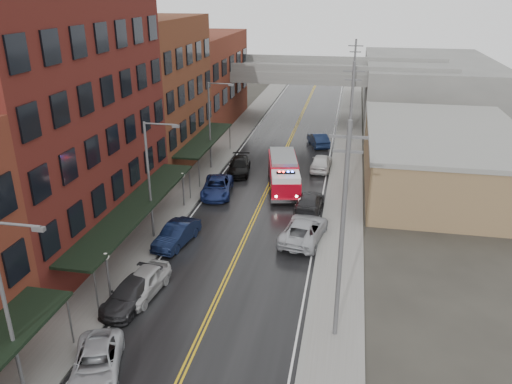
{
  "coord_description": "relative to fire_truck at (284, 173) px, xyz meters",
  "views": [
    {
      "loc": [
        7.2,
        -7.59,
        17.54
      ],
      "look_at": [
        0.46,
        27.29,
        3.0
      ],
      "focal_mm": 35.0,
      "sensor_mm": 36.0,
      "label": 1
    }
  ],
  "objects": [
    {
      "name": "road",
      "position": [
        -1.47,
        -5.63,
        -1.61
      ],
      "size": [
        11.0,
        160.0,
        0.02
      ],
      "primitive_type": "cube",
      "color": "black",
      "rests_on": "ground"
    },
    {
      "name": "sidewalk_left",
      "position": [
        -8.77,
        -5.63,
        -1.54
      ],
      "size": [
        3.0,
        160.0,
        0.15
      ],
      "primitive_type": "cube",
      "color": "slate",
      "rests_on": "ground"
    },
    {
      "name": "sidewalk_right",
      "position": [
        5.83,
        -5.63,
        -1.54
      ],
      "size": [
        3.0,
        160.0,
        0.15
      ],
      "primitive_type": "cube",
      "color": "slate",
      "rests_on": "ground"
    },
    {
      "name": "curb_left",
      "position": [
        -7.12,
        -5.63,
        -1.54
      ],
      "size": [
        0.3,
        160.0,
        0.15
      ],
      "primitive_type": "cube",
      "color": "gray",
      "rests_on": "ground"
    },
    {
      "name": "curb_right",
      "position": [
        4.18,
        -5.63,
        -1.54
      ],
      "size": [
        0.3,
        160.0,
        0.15
      ],
      "primitive_type": "cube",
      "color": "gray",
      "rests_on": "ground"
    },
    {
      "name": "brick_building_b",
      "position": [
        -14.77,
        -12.63,
        7.38
      ],
      "size": [
        9.0,
        20.0,
        18.0
      ],
      "primitive_type": "cube",
      "color": "#531616",
      "rests_on": "ground"
    },
    {
      "name": "brick_building_c",
      "position": [
        -14.77,
        4.87,
        5.88
      ],
      "size": [
        9.0,
        15.0,
        15.0
      ],
      "primitive_type": "cube",
      "color": "brown",
      "rests_on": "ground"
    },
    {
      "name": "brick_building_far",
      "position": [
        -14.77,
        22.37,
        4.38
      ],
      "size": [
        9.0,
        20.0,
        12.0
      ],
      "primitive_type": "cube",
      "color": "maroon",
      "rests_on": "ground"
    },
    {
      "name": "tan_building",
      "position": [
        14.53,
        4.37,
        0.88
      ],
      "size": [
        14.0,
        22.0,
        5.0
      ],
      "primitive_type": "cube",
      "color": "olive",
      "rests_on": "ground"
    },
    {
      "name": "right_far_block",
      "position": [
        16.53,
        34.37,
        2.38
      ],
      "size": [
        18.0,
        30.0,
        8.0
      ],
      "primitive_type": "cube",
      "color": "slate",
      "rests_on": "ground"
    },
    {
      "name": "awning_1",
      "position": [
        -8.96,
        -12.63,
        1.37
      ],
      "size": [
        2.6,
        18.0,
        3.09
      ],
      "color": "black",
      "rests_on": "ground"
    },
    {
      "name": "awning_2",
      "position": [
        -8.96,
        4.87,
        1.37
      ],
      "size": [
        2.6,
        13.0,
        3.09
      ],
      "color": "black",
      "rests_on": "ground"
    },
    {
      "name": "globe_lamp_1",
      "position": [
        -7.87,
        -19.63,
        0.7
      ],
      "size": [
        0.44,
        0.44,
        3.12
      ],
      "color": "#59595B",
      "rests_on": "ground"
    },
    {
      "name": "globe_lamp_2",
      "position": [
        -7.87,
        -5.63,
        0.7
      ],
      "size": [
        0.44,
        0.44,
        3.12
      ],
      "color": "#59595B",
      "rests_on": "ground"
    },
    {
      "name": "street_lamp_0",
      "position": [
        -8.02,
        -27.63,
        3.57
      ],
      "size": [
        2.64,
        0.22,
        9.0
      ],
      "color": "#59595B",
      "rests_on": "ground"
    },
    {
      "name": "street_lamp_1",
      "position": [
        -8.02,
        -11.63,
        3.57
      ],
      "size": [
        2.64,
        0.22,
        9.0
      ],
      "color": "#59595B",
      "rests_on": "ground"
    },
    {
      "name": "street_lamp_2",
      "position": [
        -8.02,
        4.37,
        3.57
      ],
      "size": [
        2.64,
        0.22,
        9.0
      ],
      "color": "#59595B",
      "rests_on": "ground"
    },
    {
      "name": "utility_pole_0",
      "position": [
        5.73,
        -20.63,
        4.69
      ],
      "size": [
        1.8,
        0.24,
        12.0
      ],
      "color": "#59595B",
      "rests_on": "ground"
    },
    {
      "name": "utility_pole_1",
      "position": [
        5.73,
        -0.63,
        4.69
      ],
      "size": [
        1.8,
        0.24,
        12.0
      ],
      "color": "#59595B",
      "rests_on": "ground"
    },
    {
      "name": "utility_pole_2",
      "position": [
        5.73,
        19.37,
        4.69
      ],
      "size": [
        1.8,
        0.24,
        12.0
      ],
      "color": "#59595B",
      "rests_on": "ground"
    },
    {
      "name": "overpass",
      "position": [
        -1.47,
        26.37,
        4.37
      ],
      "size": [
        40.0,
        10.0,
        7.5
      ],
      "color": "slate",
      "rests_on": "ground"
    },
    {
      "name": "fire_truck",
      "position": [
        0.0,
        0.0,
        0.0
      ],
      "size": [
        4.52,
        8.52,
        2.98
      ],
      "rotation": [
        0.0,
        0.0,
        0.2
      ],
      "color": "#AD0818",
      "rests_on": "ground"
    },
    {
      "name": "parked_car_left_2",
      "position": [
        -5.52,
        -25.83,
        -0.94
      ],
      "size": [
        3.78,
        5.37,
        1.36
      ],
      "primitive_type": "imported",
      "rotation": [
        0.0,
        0.0,
        0.34
      ],
      "color": "#B0B3B9",
      "rests_on": "ground"
    },
    {
      "name": "parked_car_left_3",
      "position": [
        -6.35,
        -19.93,
        -0.9
      ],
      "size": [
        2.64,
        5.16,
        1.43
      ],
      "primitive_type": "imported",
      "rotation": [
        0.0,
        0.0,
        -0.13
      ],
      "color": "#27272A",
      "rests_on": "ground"
    },
    {
      "name": "parked_car_left_4",
      "position": [
        -6.02,
        -18.83,
        -0.82
      ],
      "size": [
        2.37,
        4.86,
        1.6
      ],
      "primitive_type": "imported",
      "rotation": [
        0.0,
        0.0,
        -0.11
      ],
      "color": "#B5B5B5",
      "rests_on": "ground"
    },
    {
      "name": "parked_car_left_5",
      "position": [
        -6.21,
        -12.21,
        -0.83
      ],
      "size": [
        2.48,
        5.0,
        1.58
      ],
      "primitive_type": "imported",
      "rotation": [
        0.0,
        0.0,
        -0.18
      ],
      "color": "black",
      "rests_on": "ground"
    },
    {
      "name": "parked_car_left_6",
      "position": [
        -5.76,
        -2.45,
        -0.85
      ],
      "size": [
        3.29,
        5.82,
        1.53
      ],
      "primitive_type": "imported",
      "rotation": [
        0.0,
        0.0,
        0.14
      ],
      "color": "navy",
      "rests_on": "ground"
    },
    {
      "name": "parked_car_left_7",
      "position": [
        -5.07,
        3.57,
        -0.87
      ],
      "size": [
        2.75,
        5.4,
        1.5
      ],
      "primitive_type": "imported",
      "rotation": [
        0.0,
        0.0,
        0.13
      ],
      "color": "black",
      "rests_on": "ground"
    },
    {
      "name": "parked_car_right_0",
      "position": [
        2.91,
        -9.75,
        -0.78
      ],
      "size": [
        3.65,
        6.34,
        1.66
      ],
      "primitive_type": "imported",
      "rotation": [
        0.0,
        0.0,
        2.99
      ],
      "color": "#ABADB3",
      "rests_on": "ground"
    },
    {
      "name": "parked_car_right_1",
      "position": [
        2.83,
        -4.38,
        -0.85
      ],
      "size": [
        2.37,
        5.36,
        1.53
      ],
      "primitive_type": "imported",
      "rotation": [
        0.0,
        0.0,
        3.1
      ],
      "color": "#252527",
      "rests_on": "ground"
    },
    {
      "name": "parked_car_right_2",
      "position": [
        3.09,
        6.17,
        -0.78
      ],
      "size": [
        2.19,
        5.0,
        1.68
      ],
      "primitive_type": "imported",
      "rotation": [
        0.0,
        0.0,
        3.1
      ],
      "color": "silver",
      "rests_on": "ground"
    },
    {
      "name": "parked_car_right_3",
      "position": [
        2.13,
        14.69,
        -0.82
      ],
      "size": [
        3.16,
        5.14,
        1.6
      ],
      "primitive_type": "imported",
      "rotation": [
        0.0,
        0.0,
        3.47
      ],
      "color": "#0E1933",
      "rests_on": "ground"
    }
  ]
}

